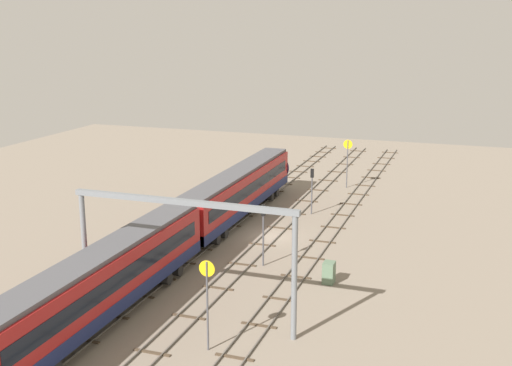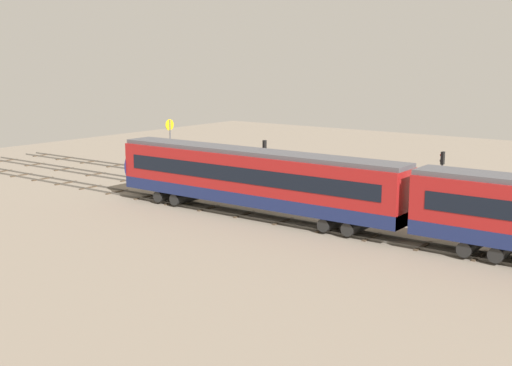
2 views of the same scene
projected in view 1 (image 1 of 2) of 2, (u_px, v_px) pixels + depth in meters
ground_plane at (271, 236)px, 58.92m from camera, size 107.47×107.47×0.00m
track_near_foreground at (322, 241)px, 57.37m from camera, size 91.47×2.40×0.16m
track_second_near at (271, 236)px, 58.91m from camera, size 91.47×2.40×0.16m
track_with_train at (223, 230)px, 60.45m from camera, size 91.47×2.40×0.16m
train at (189, 226)px, 53.09m from camera, size 50.40×3.24×4.80m
overhead_gantry at (183, 233)px, 40.58m from camera, size 0.40×15.30×8.29m
speed_sign_near_foreground at (207, 292)px, 37.48m from camera, size 0.14×0.98×5.64m
speed_sign_mid_trackside at (347, 156)px, 75.67m from camera, size 0.14×1.07×5.75m
signal_light_trackside_approach at (263, 227)px, 50.98m from camera, size 0.31×0.32×5.08m
signal_light_trackside_departure at (312, 185)px, 65.15m from camera, size 0.31×0.32×4.75m
relay_cabinet at (329, 273)px, 48.10m from camera, size 1.07×0.83×1.64m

